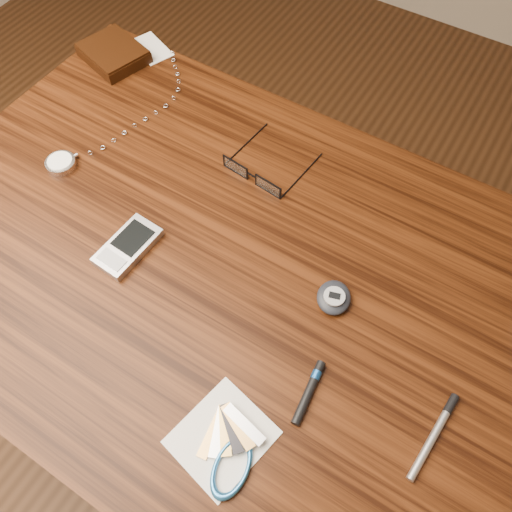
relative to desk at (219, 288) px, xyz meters
The scene contains 10 objects.
ground 0.65m from the desk, ahead, with size 3.80×3.80×0.00m, color #472814.
desk is the anchor object (origin of this frame).
wallet_and_card 0.51m from the desk, 147.09° to the left, with size 0.16×0.17×0.03m.
eyeglasses 0.20m from the desk, 100.29° to the left, with size 0.13×0.13×0.03m.
pocket_watch 0.33m from the desk, behind, with size 0.09×0.36×0.02m.
pda_phone 0.17m from the desk, 154.46° to the right, with size 0.06×0.10×0.02m.
pedometer 0.22m from the desk, ahead, with size 0.06×0.07×0.02m.
notepad_keys 0.29m from the desk, 52.33° to the right, with size 0.13×0.13×0.01m.
silver_pen 0.39m from the desk, ahead, with size 0.02×0.12×0.01m.
black_blue_pen 0.26m from the desk, 25.21° to the right, with size 0.02×0.09×0.01m.
Camera 1 is at (0.25, -0.29, 1.39)m, focal length 35.00 mm.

